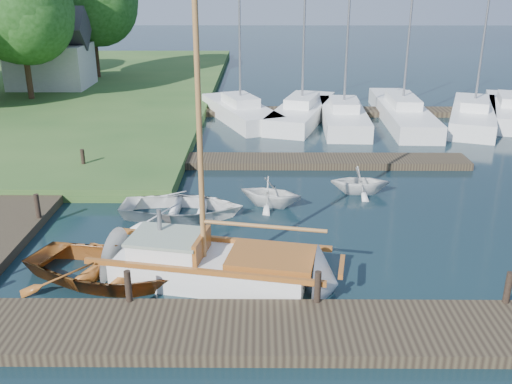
{
  "coord_description": "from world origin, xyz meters",
  "views": [
    {
      "loc": [
        0.13,
        -16.82,
        7.6
      ],
      "look_at": [
        0.0,
        0.0,
        1.2
      ],
      "focal_mm": 40.0,
      "sensor_mm": 36.0,
      "label": 1
    }
  ],
  "objects_px": {
    "sailboat": "(218,269)",
    "marina_boat_1": "(302,111)",
    "tender_a": "(182,205)",
    "mooring_post_1": "(128,286)",
    "tree_3": "(19,8)",
    "dinghy": "(104,264)",
    "mooring_post_5": "(83,159)",
    "mooring_post_4": "(37,206)",
    "marina_boat_3": "(402,111)",
    "marina_boat_2": "(343,115)",
    "mooring_post_2": "(318,287)",
    "house_c": "(50,56)",
    "marina_boat_0": "(240,110)",
    "marina_boat_5": "(511,109)",
    "mooring_post_3": "(508,288)",
    "tender_d": "(360,179)",
    "tender_b": "(271,190)",
    "marina_boat_4": "(473,114)"
  },
  "relations": [
    {
      "from": "marina_boat_0",
      "to": "marina_boat_3",
      "type": "height_order",
      "value": "marina_boat_3"
    },
    {
      "from": "mooring_post_1",
      "to": "tender_a",
      "type": "bearing_deg",
      "value": 84.91
    },
    {
      "from": "mooring_post_5",
      "to": "tender_a",
      "type": "distance_m",
      "value": 6.16
    },
    {
      "from": "marina_boat_1",
      "to": "marina_boat_3",
      "type": "height_order",
      "value": "marina_boat_3"
    },
    {
      "from": "mooring_post_5",
      "to": "marina_boat_4",
      "type": "xyz_separation_m",
      "value": [
        18.76,
        8.8,
        -0.14
      ]
    },
    {
      "from": "house_c",
      "to": "mooring_post_4",
      "type": "bearing_deg",
      "value": -72.35
    },
    {
      "from": "mooring_post_4",
      "to": "tree_3",
      "type": "xyz_separation_m",
      "value": [
        -7.0,
        18.05,
        5.11
      ]
    },
    {
      "from": "mooring_post_3",
      "to": "tree_3",
      "type": "relative_size",
      "value": 0.09
    },
    {
      "from": "mooring_post_4",
      "to": "marina_boat_3",
      "type": "relative_size",
      "value": 0.07
    },
    {
      "from": "tender_d",
      "to": "marina_boat_3",
      "type": "relative_size",
      "value": 0.2
    },
    {
      "from": "mooring_post_4",
      "to": "tree_3",
      "type": "height_order",
      "value": "tree_3"
    },
    {
      "from": "sailboat",
      "to": "dinghy",
      "type": "xyz_separation_m",
      "value": [
        -2.99,
        0.0,
        0.12
      ]
    },
    {
      "from": "house_c",
      "to": "sailboat",
      "type": "bearing_deg",
      "value": -62.93
    },
    {
      "from": "marina_boat_2",
      "to": "marina_boat_3",
      "type": "height_order",
      "value": "marina_boat_3"
    },
    {
      "from": "marina_boat_1",
      "to": "mooring_post_5",
      "type": "bearing_deg",
      "value": 152.05
    },
    {
      "from": "marina_boat_1",
      "to": "marina_boat_2",
      "type": "distance_m",
      "value": 2.43
    },
    {
      "from": "tender_b",
      "to": "tender_a",
      "type": "bearing_deg",
      "value": 127.38
    },
    {
      "from": "tender_a",
      "to": "tree_3",
      "type": "distance_m",
      "value": 21.42
    },
    {
      "from": "mooring_post_2",
      "to": "marina_boat_3",
      "type": "xyz_separation_m",
      "value": [
        6.53,
        19.46,
        -0.14
      ]
    },
    {
      "from": "mooring_post_1",
      "to": "marina_boat_0",
      "type": "xyz_separation_m",
      "value": [
        2.02,
        19.52,
        -0.13
      ]
    },
    {
      "from": "mooring_post_5",
      "to": "marina_boat_0",
      "type": "height_order",
      "value": "marina_boat_0"
    },
    {
      "from": "sailboat",
      "to": "marina_boat_3",
      "type": "xyz_separation_m",
      "value": [
        9.01,
        17.93,
        0.22
      ]
    },
    {
      "from": "marina_boat_1",
      "to": "tender_a",
      "type": "bearing_deg",
      "value": 177.1
    },
    {
      "from": "mooring_post_4",
      "to": "dinghy",
      "type": "bearing_deg",
      "value": -48.92
    },
    {
      "from": "marina_boat_4",
      "to": "tree_3",
      "type": "bearing_deg",
      "value": 100.75
    },
    {
      "from": "mooring_post_1",
      "to": "tree_3",
      "type": "distance_m",
      "value": 26.05
    },
    {
      "from": "sailboat",
      "to": "marina_boat_1",
      "type": "bearing_deg",
      "value": 89.91
    },
    {
      "from": "mooring_post_1",
      "to": "tree_3",
      "type": "relative_size",
      "value": 0.09
    },
    {
      "from": "marina_boat_4",
      "to": "tree_3",
      "type": "height_order",
      "value": "marina_boat_4"
    },
    {
      "from": "marina_boat_3",
      "to": "house_c",
      "type": "bearing_deg",
      "value": 72.93
    },
    {
      "from": "mooring_post_4",
      "to": "tender_a",
      "type": "xyz_separation_m",
      "value": [
        4.52,
        0.82,
        -0.28
      ]
    },
    {
      "from": "marina_boat_2",
      "to": "tender_a",
      "type": "bearing_deg",
      "value": 152.91
    },
    {
      "from": "mooring_post_2",
      "to": "tree_3",
      "type": "height_order",
      "value": "tree_3"
    },
    {
      "from": "mooring_post_2",
      "to": "dinghy",
      "type": "xyz_separation_m",
      "value": [
        -5.48,
        1.54,
        -0.24
      ]
    },
    {
      "from": "marina_boat_0",
      "to": "tender_d",
      "type": "bearing_deg",
      "value": -179.68
    },
    {
      "from": "marina_boat_1",
      "to": "tree_3",
      "type": "xyz_separation_m",
      "value": [
        -16.45,
        3.56,
        5.25
      ]
    },
    {
      "from": "marina_boat_2",
      "to": "house_c",
      "type": "height_order",
      "value": "marina_boat_2"
    },
    {
      "from": "mooring_post_1",
      "to": "tender_b",
      "type": "height_order",
      "value": "tender_b"
    },
    {
      "from": "dinghy",
      "to": "marina_boat_1",
      "type": "relative_size",
      "value": 0.46
    },
    {
      "from": "mooring_post_3",
      "to": "mooring_post_4",
      "type": "relative_size",
      "value": 1.0
    },
    {
      "from": "mooring_post_2",
      "to": "dinghy",
      "type": "height_order",
      "value": "mooring_post_2"
    },
    {
      "from": "mooring_post_1",
      "to": "dinghy",
      "type": "bearing_deg",
      "value": 122.57
    },
    {
      "from": "marina_boat_2",
      "to": "tree_3",
      "type": "bearing_deg",
      "value": 78.26
    },
    {
      "from": "marina_boat_1",
      "to": "tree_3",
      "type": "relative_size",
      "value": 1.09
    },
    {
      "from": "tender_a",
      "to": "marina_boat_0",
      "type": "relative_size",
      "value": 0.41
    },
    {
      "from": "marina_boat_3",
      "to": "tree_3",
      "type": "bearing_deg",
      "value": 82.57
    },
    {
      "from": "mooring_post_5",
      "to": "marina_boat_2",
      "type": "bearing_deg",
      "value": 35.8
    },
    {
      "from": "dinghy",
      "to": "marina_boat_5",
      "type": "relative_size",
      "value": 0.37
    },
    {
      "from": "dinghy",
      "to": "tender_b",
      "type": "relative_size",
      "value": 2.01
    },
    {
      "from": "dinghy",
      "to": "tender_d",
      "type": "xyz_separation_m",
      "value": [
        7.82,
        6.54,
        0.11
      ]
    }
  ]
}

